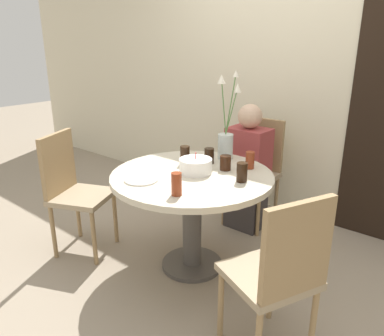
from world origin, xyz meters
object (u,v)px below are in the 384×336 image
at_px(drink_glass_2, 225,163).
at_px(person_boy, 247,172).
at_px(chair_near_front, 72,186).
at_px(flower_vase, 226,134).
at_px(drink_glass_0, 242,172).
at_px(drink_glass_4, 250,160).
at_px(drink_glass_5, 185,155).
at_px(birthday_cake, 196,166).
at_px(side_plate, 141,180).
at_px(chair_far_back, 256,165).
at_px(drink_glass_3, 209,156).
at_px(chair_left_flank, 279,270).
at_px(drink_glass_1, 177,184).

distance_m(drink_glass_2, person_boy, 0.65).
distance_m(chair_near_front, flower_vase, 1.23).
bearing_deg(chair_near_front, flower_vase, -68.80).
height_order(flower_vase, person_boy, flower_vase).
bearing_deg(drink_glass_0, chair_near_front, -158.43).
relative_size(drink_glass_4, drink_glass_5, 0.90).
height_order(flower_vase, drink_glass_4, flower_vase).
distance_m(chair_near_front, drink_glass_4, 1.34).
xyz_separation_m(drink_glass_0, drink_glass_4, (-0.10, 0.25, -0.00)).
bearing_deg(chair_near_front, drink_glass_4, -80.71).
xyz_separation_m(birthday_cake, person_boy, (-0.04, 0.75, -0.26)).
relative_size(drink_glass_0, person_boy, 0.11).
xyz_separation_m(side_plate, drink_glass_2, (0.30, 0.52, 0.05)).
height_order(chair_far_back, person_boy, person_boy).
bearing_deg(drink_glass_3, chair_left_flank, -34.90).
distance_m(chair_near_front, drink_glass_3, 1.06).
xyz_separation_m(chair_far_back, birthday_cake, (0.05, -0.91, 0.24)).
relative_size(chair_far_back, side_plate, 4.27).
xyz_separation_m(chair_near_front, drink_glass_2, (0.99, 0.59, 0.24)).
distance_m(chair_near_front, drink_glass_0, 1.31).
distance_m(drink_glass_0, person_boy, 0.83).
bearing_deg(flower_vase, drink_glass_3, -93.61).
xyz_separation_m(chair_far_back, drink_glass_2, (0.17, -0.73, 0.24)).
xyz_separation_m(chair_left_flank, drink_glass_1, (-0.70, 0.04, 0.26)).
bearing_deg(person_boy, drink_glass_0, -61.67).
bearing_deg(chair_left_flank, side_plate, -70.19).
height_order(drink_glass_0, drink_glass_1, drink_glass_1).
distance_m(chair_left_flank, person_boy, 1.47).
height_order(flower_vase, drink_glass_0, flower_vase).
bearing_deg(drink_glass_5, drink_glass_2, 15.16).
relative_size(chair_left_flank, drink_glass_2, 9.03).
relative_size(chair_far_back, drink_glass_3, 8.26).
distance_m(flower_vase, drink_glass_0, 0.53).
relative_size(side_plate, drink_glass_3, 1.94).
relative_size(birthday_cake, drink_glass_1, 1.63).
height_order(chair_far_back, drink_glass_3, chair_far_back).
bearing_deg(flower_vase, drink_glass_0, -44.03).
bearing_deg(flower_vase, birthday_cake, -84.13).
bearing_deg(chair_far_back, birthday_cake, -89.40).
xyz_separation_m(drink_glass_2, drink_glass_5, (-0.30, -0.08, 0.02)).
bearing_deg(person_boy, flower_vase, -89.94).
distance_m(drink_glass_0, drink_glass_3, 0.42).
xyz_separation_m(birthday_cake, drink_glass_5, (-0.18, 0.10, 0.02)).
bearing_deg(drink_glass_5, drink_glass_3, 45.66).
bearing_deg(side_plate, drink_glass_3, 77.87).
distance_m(chair_near_front, drink_glass_2, 1.18).
bearing_deg(drink_glass_1, chair_left_flank, -3.28).
bearing_deg(drink_glass_1, flower_vase, 104.30).
bearing_deg(drink_glass_5, person_boy, 78.27).
xyz_separation_m(chair_near_front, birthday_cake, (0.87, 0.42, 0.24)).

